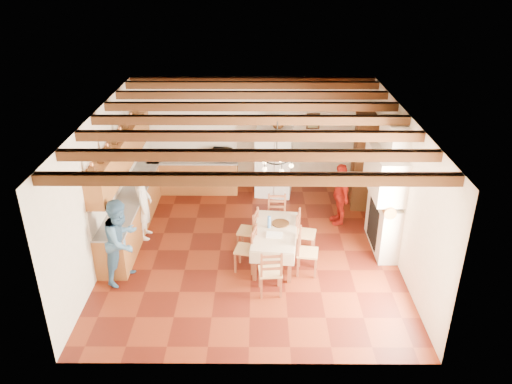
# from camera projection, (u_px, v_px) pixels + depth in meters

# --- Properties ---
(floor) EXTENTS (6.00, 6.50, 0.02)m
(floor) POSITION_uv_depth(u_px,v_px,m) (251.00, 251.00, 10.69)
(floor) COLOR #48130B
(floor) RESTS_ON ground
(ceiling) EXTENTS (6.00, 6.50, 0.02)m
(ceiling) POSITION_uv_depth(u_px,v_px,m) (251.00, 115.00, 9.37)
(ceiling) COLOR silver
(ceiling) RESTS_ON ground
(wall_back) EXTENTS (6.00, 0.02, 3.00)m
(wall_back) POSITION_uv_depth(u_px,v_px,m) (253.00, 134.00, 12.96)
(wall_back) COLOR beige
(wall_back) RESTS_ON ground
(wall_front) EXTENTS (6.00, 0.02, 3.00)m
(wall_front) POSITION_uv_depth(u_px,v_px,m) (248.00, 285.00, 7.10)
(wall_front) COLOR beige
(wall_front) RESTS_ON ground
(wall_left) EXTENTS (0.02, 6.50, 3.00)m
(wall_left) POSITION_uv_depth(u_px,v_px,m) (102.00, 187.00, 10.04)
(wall_left) COLOR beige
(wall_left) RESTS_ON ground
(wall_right) EXTENTS (0.02, 6.50, 3.00)m
(wall_right) POSITION_uv_depth(u_px,v_px,m) (401.00, 188.00, 10.02)
(wall_right) COLOR beige
(wall_right) RESTS_ON ground
(ceiling_beams) EXTENTS (6.00, 6.30, 0.16)m
(ceiling_beams) POSITION_uv_depth(u_px,v_px,m) (251.00, 120.00, 9.41)
(ceiling_beams) COLOR #3A220E
(ceiling_beams) RESTS_ON ground
(lower_cabinets_left) EXTENTS (0.60, 4.30, 0.86)m
(lower_cabinets_left) POSITION_uv_depth(u_px,v_px,m) (134.00, 210.00, 11.45)
(lower_cabinets_left) COLOR brown
(lower_cabinets_left) RESTS_ON ground
(lower_cabinets_back) EXTENTS (2.30, 0.60, 0.86)m
(lower_cabinets_back) POSITION_uv_depth(u_px,v_px,m) (194.00, 176.00, 13.16)
(lower_cabinets_back) COLOR brown
(lower_cabinets_back) RESTS_ON ground
(countertop_left) EXTENTS (0.62, 4.30, 0.04)m
(countertop_left) POSITION_uv_depth(u_px,v_px,m) (132.00, 192.00, 11.25)
(countertop_left) COLOR slate
(countertop_left) RESTS_ON lower_cabinets_left
(countertop_back) EXTENTS (2.34, 0.62, 0.04)m
(countertop_back) POSITION_uv_depth(u_px,v_px,m) (193.00, 160.00, 12.96)
(countertop_back) COLOR slate
(countertop_back) RESTS_ON lower_cabinets_back
(backsplash_left) EXTENTS (0.03, 4.30, 0.60)m
(backsplash_left) POSITION_uv_depth(u_px,v_px,m) (118.00, 179.00, 11.12)
(backsplash_left) COLOR beige
(backsplash_left) RESTS_ON ground
(backsplash_back) EXTENTS (2.30, 0.03, 0.60)m
(backsplash_back) POSITION_uv_depth(u_px,v_px,m) (194.00, 145.00, 13.08)
(backsplash_back) COLOR beige
(backsplash_back) RESTS_ON ground
(upper_cabinets) EXTENTS (0.35, 4.20, 0.70)m
(upper_cabinets) POSITION_uv_depth(u_px,v_px,m) (122.00, 152.00, 10.83)
(upper_cabinets) COLOR brown
(upper_cabinets) RESTS_ON ground
(fireplace) EXTENTS (0.56, 1.60, 2.80)m
(fireplace) POSITION_uv_depth(u_px,v_px,m) (383.00, 188.00, 10.24)
(fireplace) COLOR beige
(fireplace) RESTS_ON ground
(wall_picture) EXTENTS (0.34, 0.03, 0.42)m
(wall_picture) POSITION_uv_depth(u_px,v_px,m) (313.00, 121.00, 12.77)
(wall_picture) COLOR black
(wall_picture) RESTS_ON ground
(refrigerator) EXTENTS (0.99, 0.86, 1.80)m
(refrigerator) POSITION_uv_depth(u_px,v_px,m) (274.00, 161.00, 12.82)
(refrigerator) COLOR white
(refrigerator) RESTS_ON floor
(hutch) EXTENTS (0.68, 1.30, 2.25)m
(hutch) POSITION_uv_depth(u_px,v_px,m) (363.00, 160.00, 12.33)
(hutch) COLOR #3C1A0C
(hutch) RESTS_ON floor
(dining_table) EXTENTS (1.01, 1.72, 0.72)m
(dining_table) POSITION_uv_depth(u_px,v_px,m) (275.00, 234.00, 10.07)
(dining_table) COLOR beige
(dining_table) RESTS_ON floor
(chandelier) EXTENTS (0.47, 0.47, 0.03)m
(chandelier) POSITION_uv_depth(u_px,v_px,m) (277.00, 160.00, 9.37)
(chandelier) COLOR black
(chandelier) RESTS_ON ground
(chair_left_near) EXTENTS (0.48, 0.50, 0.96)m
(chair_left_near) POSITION_uv_depth(u_px,v_px,m) (246.00, 248.00, 9.87)
(chair_left_near) COLOR brown
(chair_left_near) RESTS_ON floor
(chair_left_far) EXTENTS (0.48, 0.50, 0.96)m
(chair_left_far) POSITION_uv_depth(u_px,v_px,m) (248.00, 230.00, 10.52)
(chair_left_far) COLOR brown
(chair_left_far) RESTS_ON floor
(chair_right_near) EXTENTS (0.46, 0.48, 0.96)m
(chair_right_near) POSITION_uv_depth(u_px,v_px,m) (308.00, 252.00, 9.76)
(chair_right_near) COLOR brown
(chair_right_near) RESTS_ON floor
(chair_right_far) EXTENTS (0.48, 0.50, 0.96)m
(chair_right_far) POSITION_uv_depth(u_px,v_px,m) (306.00, 233.00, 10.41)
(chair_right_far) COLOR brown
(chair_right_far) RESTS_ON floor
(chair_end_near) EXTENTS (0.45, 0.43, 0.96)m
(chair_end_near) POSITION_uv_depth(u_px,v_px,m) (270.00, 271.00, 9.18)
(chair_end_near) COLOR brown
(chair_end_near) RESTS_ON floor
(chair_end_far) EXTENTS (0.43, 0.41, 0.96)m
(chair_end_far) POSITION_uv_depth(u_px,v_px,m) (277.00, 217.00, 11.04)
(chair_end_far) COLOR brown
(chair_end_far) RESTS_ON floor
(person_man) EXTENTS (0.41, 0.59, 1.57)m
(person_man) POSITION_uv_depth(u_px,v_px,m) (143.00, 205.00, 10.88)
(person_man) COLOR white
(person_man) RESTS_ON floor
(person_woman_blue) EXTENTS (0.92, 1.02, 1.71)m
(person_woman_blue) POSITION_uv_depth(u_px,v_px,m) (122.00, 241.00, 9.42)
(person_woman_blue) COLOR #3E6893
(person_woman_blue) RESTS_ON floor
(person_woman_red) EXTENTS (0.51, 0.92, 1.48)m
(person_woman_red) POSITION_uv_depth(u_px,v_px,m) (340.00, 194.00, 11.49)
(person_woman_red) COLOR #A0170E
(person_woman_red) RESTS_ON floor
(microwave) EXTENTS (0.56, 0.43, 0.28)m
(microwave) POSITION_uv_depth(u_px,v_px,m) (222.00, 154.00, 12.89)
(microwave) COLOR silver
(microwave) RESTS_ON countertop_back
(fridge_vase) EXTENTS (0.40, 0.40, 0.34)m
(fridge_vase) POSITION_uv_depth(u_px,v_px,m) (278.00, 121.00, 12.36)
(fridge_vase) COLOR #3C1A0C
(fridge_vase) RESTS_ON refrigerator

